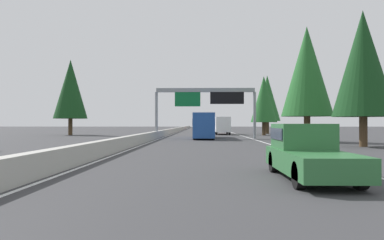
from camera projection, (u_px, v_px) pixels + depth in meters
The scene contains 16 objects.
ground_plane at pixel (170, 135), 62.51m from camera, with size 320.00×320.00×0.00m, color #38383A.
median_barrier at pixel (176, 130), 82.51m from camera, with size 180.00×0.56×0.90m, color #ADAAA3.
shoulder_stripe_right at pixel (233, 133), 72.20m from camera, with size 160.00×0.16×0.01m, color silver.
shoulder_stripe_median at pixel (175, 133), 72.50m from camera, with size 160.00×0.16×0.01m, color silver.
sign_gantry_overhead at pixel (207, 98), 46.45m from camera, with size 0.50×12.68×6.31m.
pickup_far_left at pixel (307, 151), 12.77m from camera, with size 5.60×2.00×1.86m.
bus_near_right at pixel (204, 125), 46.79m from camera, with size 11.50×2.55×3.10m.
box_truck_mid_left at pixel (222, 125), 63.45m from camera, with size 8.50×2.40×2.95m.
sedan_distant_a at pixel (201, 128), 96.51m from camera, with size 4.40×1.80×1.47m.
sedan_mid_center at pixel (216, 128), 98.23m from camera, with size 4.40×1.80×1.47m.
minivan_far_center at pixel (201, 126), 123.24m from camera, with size 5.00×1.95×1.69m.
conifer_right_foreground at pixel (363, 64), 29.84m from camera, with size 4.85×4.85×11.02m.
conifer_right_near at pixel (307, 71), 37.98m from camera, with size 5.21×5.21×11.85m.
conifer_right_mid at pixel (264, 99), 58.67m from camera, with size 4.14×4.14×9.41m.
conifer_right_far at pixel (267, 98), 67.63m from camera, with size 4.69×4.69×10.65m.
conifer_left_near at pixel (70, 89), 59.57m from camera, with size 5.34×5.34×12.14m.
Camera 1 is at (-2.41, -5.39, 1.87)m, focal length 34.73 mm.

